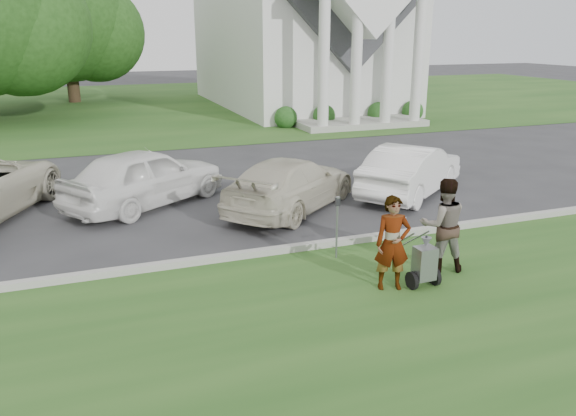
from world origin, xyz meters
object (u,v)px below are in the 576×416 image
person_right (443,226)px  striping_cart (424,264)px  person_left (392,244)px  car_b (145,177)px  car_c (291,184)px  church (299,4)px  tree_back (66,26)px  car_d (411,170)px  parking_meter_near (337,220)px

person_right → striping_cart: bearing=53.0°
person_left → person_right: person_right is taller
car_b → car_c: size_ratio=0.98×
church → tree_back: size_ratio=2.51×
church → car_d: bearing=-102.1°
striping_cart → person_right: person_right is taller
car_b → car_d: car_b is taller
striping_cart → parking_meter_near: 1.99m
person_left → car_d: (3.59, 5.15, -0.14)m
person_left → person_right: (1.30, 0.40, 0.05)m
tree_back → striping_cart: size_ratio=8.72×
person_left → church: bearing=88.7°
striping_cart → car_c: (-0.60, 5.16, 0.23)m
car_b → church: bearing=-66.7°
car_d → church: bearing=-49.2°
striping_cart → parking_meter_near: bearing=115.5°
striping_cart → parking_meter_near: (-0.89, 1.74, 0.37)m
car_b → car_c: bearing=-150.0°
tree_back → striping_cart: tree_back is taller
striping_cart → car_c: size_ratio=0.24×
parking_meter_near → tree_back: bearing=99.2°
parking_meter_near → car_d: (3.91, 3.55, -0.11)m
car_b → car_c: car_b is taller
person_left → car_c: 5.02m
striping_cart → person_left: 0.72m
person_left → car_b: (-3.46, 6.64, -0.08)m
person_right → car_b: person_right is taller
person_left → car_b: person_left is taller
striping_cart → person_left: bearing=165.1°
person_right → car_c: size_ratio=0.39×
tree_back → car_c: bearing=-79.0°
church → car_d: size_ratio=5.62×
person_left → car_c: size_ratio=0.37×
striping_cart → car_b: 7.89m
tree_back → car_b: bearing=-86.0°
church → person_right: size_ratio=13.43×
tree_back → car_d: 28.23m
parking_meter_near → car_b: car_b is taller
car_c → person_left: bearing=139.2°
striping_cart → car_c: car_c is taller
person_right → parking_meter_near: size_ratio=1.39×
person_left → car_b: bearing=133.7°
person_left → car_c: (-0.02, 5.02, -0.18)m
person_left → car_c: person_left is taller
tree_back → car_b: (1.75, -25.03, -3.96)m
person_right → parking_meter_near: 2.01m
tree_back → car_d: (8.80, -26.52, -4.02)m
tree_back → car_d: bearing=-71.6°
tree_back → person_left: bearing=-80.7°
person_left → person_right: 1.36m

